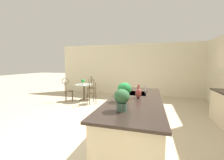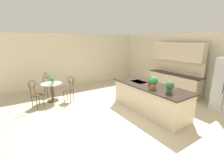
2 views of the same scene
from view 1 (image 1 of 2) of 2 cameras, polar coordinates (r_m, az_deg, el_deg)
The scene contains 12 objects.
ground_plane at distance 3.77m, azimuth -3.90°, elevation -19.28°, with size 40.00×40.00×0.00m, color beige.
wall_left_window at distance 7.55m, azimuth 6.95°, elevation 4.19°, with size 0.12×7.80×2.70m, color beige.
kitchen_island at distance 3.14m, azimuth 9.43°, elevation -15.54°, with size 2.80×1.06×0.92m.
bistro_table at distance 6.44m, azimuth -11.37°, elevation -4.34°, with size 0.80×0.80×0.74m.
chair_near_window at distance 7.10m, azimuth -8.56°, elevation -2.26°, with size 0.51×0.45×1.04m.
chair_by_island at distance 6.46m, azimuth -17.72°, elevation -3.36°, with size 0.51×0.52×1.04m.
chair_toward_desk at distance 5.79m, azimuth -8.24°, elevation -4.23°, with size 0.54×0.54×1.04m.
sink_faucet at distance 3.50m, azimuth 13.52°, elevation -3.69°, with size 0.02×0.02×0.22m, color #B2B5BA.
potted_plant_on_table at distance 6.24m, azimuth -11.75°, elevation -0.62°, with size 0.18×0.18×0.25m.
potted_plant_counter_near at distance 2.69m, azimuth 5.12°, elevation -4.37°, with size 0.26×0.26×0.37m.
potted_plant_counter_far at distance 2.15m, azimuth 4.03°, elevation -7.56°, with size 0.24×0.24×0.34m.
vase_on_counter at distance 3.02m, azimuth 10.75°, elevation -5.23°, with size 0.13×0.13×0.29m.
Camera 1 is at (3.20, 1.15, 1.63)m, focal length 22.33 mm.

